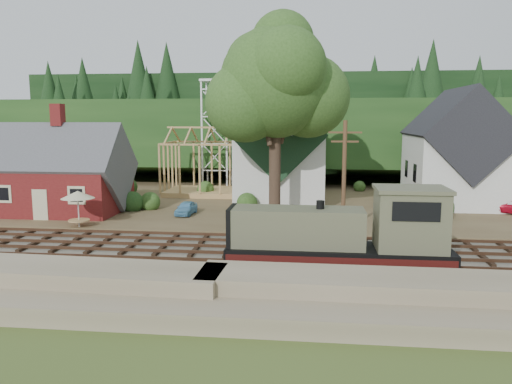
# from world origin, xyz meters

# --- Properties ---
(ground) EXTENTS (140.00, 140.00, 0.00)m
(ground) POSITION_xyz_m (0.00, 0.00, 0.00)
(ground) COLOR #384C1E
(ground) RESTS_ON ground
(embankment) EXTENTS (64.00, 5.00, 1.60)m
(embankment) POSITION_xyz_m (0.00, -8.50, 0.00)
(embankment) COLOR #7F7259
(embankment) RESTS_ON ground
(railroad_bed) EXTENTS (64.00, 11.00, 0.16)m
(railroad_bed) POSITION_xyz_m (0.00, 0.00, 0.08)
(railroad_bed) COLOR #726B5B
(railroad_bed) RESTS_ON ground
(village_flat) EXTENTS (64.00, 26.00, 0.30)m
(village_flat) POSITION_xyz_m (0.00, 18.00, 0.15)
(village_flat) COLOR brown
(village_flat) RESTS_ON ground
(hillside) EXTENTS (70.00, 28.96, 12.74)m
(hillside) POSITION_xyz_m (0.00, 42.00, 0.00)
(hillside) COLOR #1E3F19
(hillside) RESTS_ON ground
(ridge) EXTENTS (80.00, 20.00, 12.00)m
(ridge) POSITION_xyz_m (0.00, 58.00, 0.00)
(ridge) COLOR black
(ridge) RESTS_ON ground
(depot) EXTENTS (10.80, 7.41, 9.00)m
(depot) POSITION_xyz_m (-16.00, 11.00, 3.21)
(depot) COLOR #5B1416
(depot) RESTS_ON village_flat
(church) EXTENTS (8.40, 15.17, 13.00)m
(church) POSITION_xyz_m (2.00, 19.68, 5.18)
(church) COLOR silver
(church) RESTS_ON village_flat
(farmhouse) EXTENTS (8.40, 10.80, 10.60)m
(farmhouse) POSITION_xyz_m (18.00, 19.00, 4.87)
(farmhouse) COLOR silver
(farmhouse) RESTS_ON village_flat
(timber_frame) EXTENTS (8.20, 6.20, 6.99)m
(timber_frame) POSITION_xyz_m (-6.00, 22.00, 3.27)
(timber_frame) COLOR tan
(timber_frame) RESTS_ON village_flat
(lattice_tower) EXTENTS (3.20, 3.20, 12.12)m
(lattice_tower) POSITION_xyz_m (-6.00, 28.00, 10.03)
(lattice_tower) COLOR silver
(lattice_tower) RESTS_ON village_flat
(big_tree) EXTENTS (10.90, 8.40, 14.70)m
(big_tree) POSITION_xyz_m (2.17, 10.08, 10.22)
(big_tree) COLOR #38281E
(big_tree) RESTS_ON village_flat
(telegraph_pole_near) EXTENTS (2.20, 0.28, 8.00)m
(telegraph_pole_near) POSITION_xyz_m (7.00, 5.20, 4.25)
(telegraph_pole_near) COLOR #4C331E
(telegraph_pole_near) RESTS_ON ground
(locomotive) EXTENTS (11.31, 2.83, 4.54)m
(locomotive) POSITION_xyz_m (6.68, -3.00, 2.03)
(locomotive) COLOR black
(locomotive) RESTS_ON railroad_bed
(car_blue) EXTENTS (1.43, 3.22, 1.08)m
(car_blue) POSITION_xyz_m (-5.34, 10.96, 0.84)
(car_blue) COLOR #62A9D2
(car_blue) RESTS_ON village_flat
(car_green) EXTENTS (4.05, 2.07, 1.27)m
(car_green) POSITION_xyz_m (-17.59, 13.78, 0.94)
(car_green) COLOR #86B77E
(car_green) RESTS_ON village_flat
(patio_set) EXTENTS (2.37, 2.37, 2.64)m
(patio_set) POSITION_xyz_m (-11.93, 5.50, 2.54)
(patio_set) COLOR silver
(patio_set) RESTS_ON village_flat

